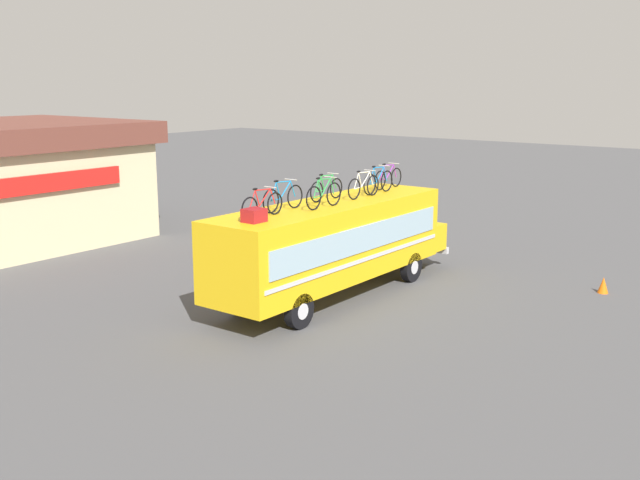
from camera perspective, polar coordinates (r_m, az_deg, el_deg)
ground_plane at (r=23.80m, az=0.82°, el=-4.43°), size 120.00×120.00×0.00m
bus at (r=23.49m, az=1.11°, el=-0.05°), size 10.59×2.49×3.06m
luggage_bag_1 at (r=20.05m, az=-5.09°, el=1.90°), size 0.56×0.49×0.37m
rooftop_bicycle_1 at (r=20.68m, az=-4.46°, el=2.73°), size 1.71×0.44×0.86m
rooftop_bicycle_2 at (r=21.69m, az=-2.86°, el=3.28°), size 1.80×0.44×0.94m
rooftop_bicycle_3 at (r=22.14m, az=0.29°, el=3.49°), size 1.72×0.44×0.95m
rooftop_bicycle_4 at (r=23.55m, az=0.50°, el=3.95°), size 1.70×0.44×0.88m
rooftop_bicycle_5 at (r=24.13m, az=3.37°, el=4.17°), size 1.77×0.44×0.91m
rooftop_bicycle_6 at (r=25.07m, az=4.50°, el=4.50°), size 1.78×0.44×0.96m
rooftop_bicycle_7 at (r=26.23m, az=5.27°, el=4.78°), size 1.75×0.44×0.91m
traffic_cone at (r=25.90m, az=20.94°, el=-3.26°), size 0.34×0.34×0.53m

